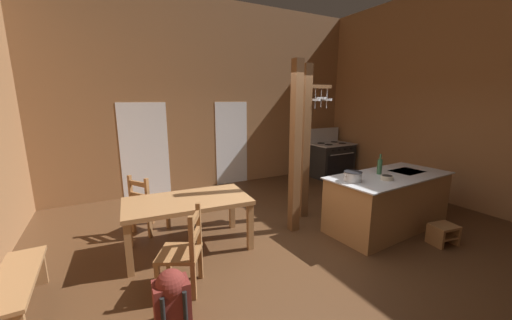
{
  "coord_description": "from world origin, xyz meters",
  "views": [
    {
      "loc": [
        -2.43,
        -3.2,
        2.11
      ],
      "look_at": [
        -0.24,
        0.93,
        1.12
      ],
      "focal_mm": 20.1,
      "sensor_mm": 36.0,
      "label": 1
    }
  ],
  "objects": [
    {
      "name": "bench_along_left_wall",
      "position": [
        -3.33,
        0.06,
        0.3
      ],
      "size": [
        0.38,
        1.2,
        0.44
      ],
      "color": "#9E7044",
      "rests_on": "ground_plane"
    },
    {
      "name": "step_stool",
      "position": [
        1.86,
        -1.03,
        0.18
      ],
      "size": [
        0.4,
        0.33,
        0.3
      ],
      "color": "olive",
      "rests_on": "ground_plane"
    },
    {
      "name": "dining_table",
      "position": [
        -1.49,
        0.62,
        0.65
      ],
      "size": [
        1.76,
        1.01,
        0.74
      ],
      "color": "#9E7044",
      "rests_on": "ground_plane"
    },
    {
      "name": "mixing_bowl_on_counter",
      "position": [
        1.31,
        -0.41,
        0.94
      ],
      "size": [
        0.18,
        0.18,
        0.07
      ],
      "color": "#B2A893",
      "rests_on": "kitchen_island"
    },
    {
      "name": "ground_plane",
      "position": [
        0.0,
        0.0,
        -0.05
      ],
      "size": [
        8.31,
        7.6,
        0.1
      ],
      "primitive_type": "cube",
      "color": "#4C301C"
    },
    {
      "name": "wall_back",
      "position": [
        0.0,
        3.47,
        2.17
      ],
      "size": [
        8.31,
        0.14,
        4.35
      ],
      "primitive_type": "cube",
      "color": "#93663F",
      "rests_on": "ground_plane"
    },
    {
      "name": "glazed_panel_back_right",
      "position": [
        0.38,
        3.4,
        1.02
      ],
      "size": [
        0.84,
        0.01,
        2.05
      ],
      "primitive_type": "cube",
      "color": "white",
      "rests_on": "ground_plane"
    },
    {
      "name": "bottle_tall_on_counter",
      "position": [
        1.49,
        -0.12,
        1.04
      ],
      "size": [
        0.08,
        0.08,
        0.33
      ],
      "color": "#2D5638",
      "rests_on": "kitchen_island"
    },
    {
      "name": "support_post_with_pot_rack",
      "position": [
        0.7,
        0.8,
        1.44
      ],
      "size": [
        0.6,
        0.22,
        2.7
      ],
      "color": "brown",
      "rests_on": "ground_plane"
    },
    {
      "name": "support_post_center",
      "position": [
        0.18,
        0.41,
        1.35
      ],
      "size": [
        0.14,
        0.14,
        2.7
      ],
      "color": "brown",
      "rests_on": "ground_plane"
    },
    {
      "name": "wall_right",
      "position": [
        3.82,
        0.0,
        2.17
      ],
      "size": [
        0.14,
        7.6,
        4.35
      ],
      "primitive_type": "cube",
      "color": "#93663F",
      "rests_on": "ground_plane"
    },
    {
      "name": "backpack",
      "position": [
        -2.03,
        -0.79,
        0.31
      ],
      "size": [
        0.33,
        0.31,
        0.6
      ],
      "color": "maroon",
      "rests_on": "ground_plane"
    },
    {
      "name": "glazed_door_back_left",
      "position": [
        -1.69,
        3.4,
        1.02
      ],
      "size": [
        1.0,
        0.01,
        2.05
      ],
      "primitive_type": "cube",
      "color": "white",
      "rests_on": "ground_plane"
    },
    {
      "name": "kitchen_island",
      "position": [
        1.61,
        -0.24,
        0.45
      ],
      "size": [
        2.22,
        1.1,
        0.91
      ],
      "color": "#9E7044",
      "rests_on": "ground_plane"
    },
    {
      "name": "stockpot_on_counter",
      "position": [
        0.78,
        -0.23,
        0.98
      ],
      "size": [
        0.34,
        0.27,
        0.15
      ],
      "color": "#B7BABF",
      "rests_on": "kitchen_island"
    },
    {
      "name": "stove_range",
      "position": [
        3.05,
        2.7,
        0.48
      ],
      "size": [
        1.16,
        0.85,
        1.32
      ],
      "color": "black",
      "rests_on": "ground_plane"
    },
    {
      "name": "ladderback_chair_near_window",
      "position": [
        -1.94,
        1.46,
        0.45
      ],
      "size": [
        0.61,
        0.61,
        0.95
      ],
      "color": "olive",
      "rests_on": "ground_plane"
    },
    {
      "name": "ladderback_chair_by_post",
      "position": [
        -1.78,
        -0.26,
        0.45
      ],
      "size": [
        0.59,
        0.59,
        0.95
      ],
      "color": "olive",
      "rests_on": "ground_plane"
    }
  ]
}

